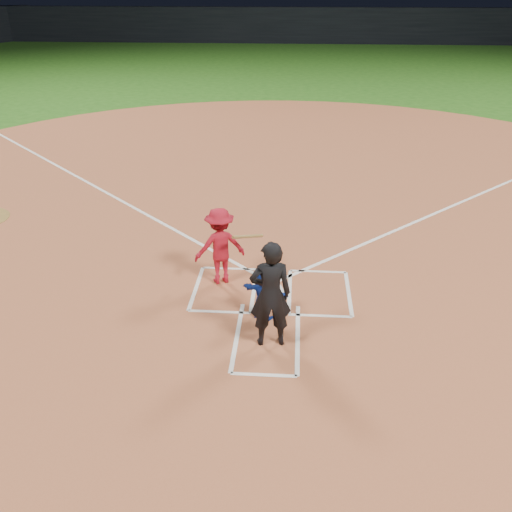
# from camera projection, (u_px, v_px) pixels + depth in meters

# --- Properties ---
(ground) EXTENTS (120.00, 120.00, 0.00)m
(ground) POSITION_uv_depth(u_px,v_px,m) (272.00, 291.00, 11.86)
(ground) COLOR #215515
(ground) RESTS_ON ground
(home_plate_dirt) EXTENTS (28.00, 28.00, 0.01)m
(home_plate_dirt) POSITION_uv_depth(u_px,v_px,m) (281.00, 192.00, 17.22)
(home_plate_dirt) COLOR #9B5132
(home_plate_dirt) RESTS_ON ground
(stadium_wall_far) EXTENTS (80.00, 1.20, 3.20)m
(stadium_wall_far) POSITION_uv_depth(u_px,v_px,m) (296.00, 25.00, 54.06)
(stadium_wall_far) COLOR black
(stadium_wall_far) RESTS_ON ground
(home_plate) EXTENTS (0.60, 0.60, 0.02)m
(home_plate) POSITION_uv_depth(u_px,v_px,m) (272.00, 290.00, 11.85)
(home_plate) COLOR silver
(home_plate) RESTS_ON home_plate_dirt
(catcher) EXTENTS (0.99, 0.65, 1.02)m
(catcher) POSITION_uv_depth(u_px,v_px,m) (263.00, 294.00, 10.70)
(catcher) COLOR navy
(catcher) RESTS_ON home_plate_dirt
(umpire) EXTENTS (0.79, 0.58, 1.99)m
(umpire) POSITION_uv_depth(u_px,v_px,m) (270.00, 294.00, 9.74)
(umpire) COLOR black
(umpire) RESTS_ON home_plate_dirt
(chalk_markings) EXTENTS (28.35, 17.32, 0.01)m
(chalk_markings) POSITION_uv_depth(u_px,v_px,m) (280.00, 200.00, 16.58)
(chalk_markings) COLOR white
(chalk_markings) RESTS_ON home_plate_dirt
(batter_at_plate) EXTENTS (1.51, 0.97, 1.66)m
(batter_at_plate) POSITION_uv_depth(u_px,v_px,m) (220.00, 246.00, 11.86)
(batter_at_plate) COLOR #A31222
(batter_at_plate) RESTS_ON home_plate_dirt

